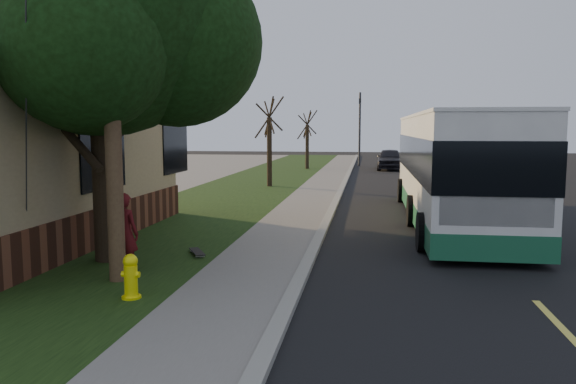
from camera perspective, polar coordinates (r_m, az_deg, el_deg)
The scene contains 16 objects.
ground at distance 9.05m, azimuth -0.02°, elevation -11.85°, with size 120.00×120.00×0.00m, color black.
road at distance 18.92m, azimuth 16.56°, elevation -2.42°, with size 8.00×80.00×0.01m, color black.
curb at distance 18.75m, azimuth 4.37°, elevation -2.07°, with size 0.25×80.00×0.12m, color gray.
sidewalk at distance 18.84m, azimuth 1.34°, elevation -2.07°, with size 2.00×80.00×0.08m, color slate.
grass_verge at distance 19.57m, azimuth -8.90°, elevation -1.85°, with size 5.00×80.00×0.07m, color black.
fire_hydrant at distance 9.63m, azimuth -15.68°, elevation -8.27°, with size 0.32×0.32×0.74m.
utility_pole at distance 10.67m, azimuth -17.76°, elevation 15.82°, with size 2.86×3.21×9.07m.
leafy_tree at distance 12.60m, azimuth -18.12°, elevation 16.79°, with size 6.30×6.00×7.80m.
bare_tree_near at distance 26.93m, azimuth -1.90°, elevation 5.01°, with size 1.38×1.21×4.31m.
bare_tree_far at distance 38.74m, azimuth 1.96°, elevation 5.24°, with size 1.38×1.21×4.03m.
traffic_signal at distance 42.51m, azimuth 7.29°, elevation 6.87°, with size 0.18×0.22×5.50m.
transit_bus at distance 17.68m, azimuth 16.41°, elevation 2.63°, with size 2.78×12.04×3.26m.
skateboarder at distance 11.08m, azimuth -16.25°, elevation -4.11°, with size 0.57×0.38×1.58m, color #521013.
skateboard_main at distance 12.62m, azimuth -9.22°, elevation -6.03°, with size 0.58×0.82×0.08m.
dumpster at distance 17.41m, azimuth -21.15°, elevation -0.93°, with size 1.69×1.41×1.37m.
distant_car at distance 39.40m, azimuth 10.31°, elevation 3.31°, with size 1.73×4.30×1.46m, color black.
Camera 1 is at (1.23, -8.50, 2.85)m, focal length 35.00 mm.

